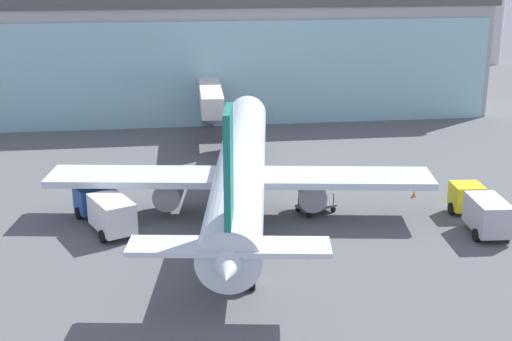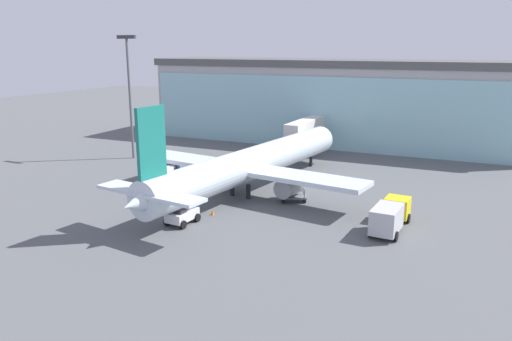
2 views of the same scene
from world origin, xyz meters
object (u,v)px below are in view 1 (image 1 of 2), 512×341
Objects in this scene: airplane at (241,169)px; pushback_tug at (237,267)px; fuel_truck at (481,209)px; jet_bridge at (210,99)px; baggage_cart at (316,206)px; safety_cone_wingtip at (414,194)px; catering_truck at (105,209)px; safety_cone_nose at (253,253)px.

airplane is 11.87× the size of pushback_tug.
fuel_truck is (16.91, -5.04, -1.90)m from airplane.
jet_bridge reaches higher than baggage_cart.
pushback_tug is at bearing -179.62° from jet_bridge.
safety_cone_wingtip is (15.84, -20.18, -3.91)m from jet_bridge.
fuel_truck is at bearing -68.65° from safety_cone_wingtip.
jet_bridge is 1.75× the size of catering_truck.
jet_bridge is 32.90m from fuel_truck.
safety_cone_nose is at bearing -150.77° from baggage_cart.
pushback_tug is at bearing -163.61° from catering_truck.
airplane is 5.29× the size of fuel_truck.
pushback_tug is 20.75m from safety_cone_wingtip.
baggage_cart is 5.85× the size of safety_cone_wingtip.
catering_truck is 13.65× the size of safety_cone_wingtip.
pushback_tug is (0.52, -34.15, -3.21)m from jet_bridge.
jet_bridge is 30.95m from safety_cone_nose.
fuel_truck is 19.37m from pushback_tug.
airplane is 17.75m from fuel_truck.
jet_bridge is 26.20m from catering_truck.
airplane is 9.17m from safety_cone_nose.
pushback_tug is (-1.10, -12.14, -2.40)m from airplane.
safety_cone_wingtip is (15.32, 13.97, -0.70)m from pushback_tug.
pushback_tug reaches higher than safety_cone_wingtip.
catering_truck is (-9.94, -2.68, -1.90)m from airplane.
baggage_cart is at bearing 70.84° from fuel_truck.
airplane reaches higher than baggage_cart.
jet_bridge is 22.09m from airplane.
catering_truck reaches higher than baggage_cart.
catering_truck is 26.95m from fuel_truck.
safety_cone_wingtip is at bearing -76.44° from airplane.
safety_cone_nose is (1.80, -30.65, -3.91)m from jet_bridge.
baggage_cart reaches higher than safety_cone_wingtip.
airplane is 12.08× the size of baggage_cart.
airplane reaches higher than catering_truck.
jet_bridge is at bearing 35.68° from fuel_truck.
jet_bridge reaches higher than fuel_truck.
fuel_truck is (26.85, -2.35, 0.00)m from catering_truck.
fuel_truck is 13.36× the size of safety_cone_nose.
catering_truck is at bearing 111.33° from airplane.
catering_truck reaches higher than safety_cone_wingtip.
jet_bridge is 23.89× the size of safety_cone_nose.
safety_cone_nose is 1.00× the size of safety_cone_wingtip.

